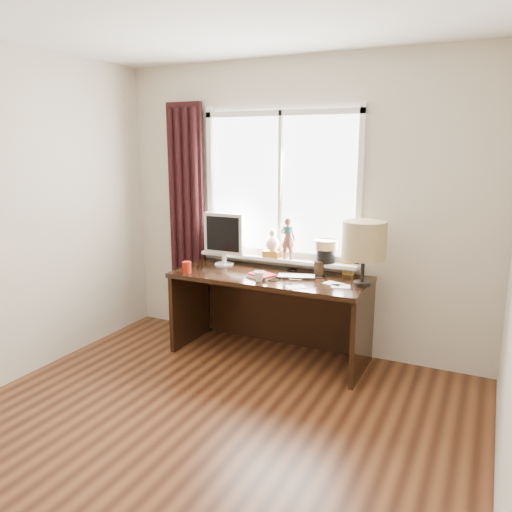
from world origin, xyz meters
The scene contains 15 objects.
floor centered at (0.00, 0.00, 0.00)m, with size 3.50×4.00×0.00m, color brown.
wall_back centered at (0.00, 2.00, 1.30)m, with size 3.50×2.60×0.00m, color beige.
laptop centered at (0.15, 1.64, 0.76)m, with size 0.31×0.20×0.02m, color silver.
mug centered at (-0.10, 1.41, 0.79)m, with size 0.09×0.08×0.09m, color white.
red_cup centered at (-0.79, 1.37, 0.80)m, with size 0.08×0.08×0.10m, color maroon.
window centered at (-0.15, 1.95, 1.30)m, with size 1.52×0.21×1.40m.
curtain centered at (-1.13, 1.91, 1.12)m, with size 0.38×0.09×2.25m.
desk centered at (-0.10, 1.73, 0.51)m, with size 1.70×0.70×0.75m.
monitor centered at (-0.64, 1.78, 1.03)m, with size 0.40×0.18×0.49m.
notebook_stack centered at (-0.13, 1.54, 0.77)m, with size 0.26×0.22×0.03m.
brush_holder centered at (0.28, 1.83, 0.81)m, with size 0.09×0.09×0.25m.
icon_frame centered at (0.51, 1.93, 0.81)m, with size 0.10×0.02×0.13m.
table_lamp centered at (0.70, 1.66, 1.11)m, with size 0.35×0.35×0.52m.
loose_papers centered at (0.43, 1.51, 0.75)m, with size 0.49×0.39×0.00m.
desk_cables centered at (0.10, 1.68, 0.75)m, with size 0.45×0.50×0.01m.
Camera 1 is at (1.61, -2.19, 1.85)m, focal length 35.00 mm.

